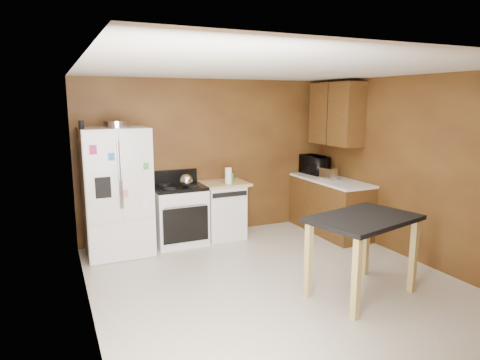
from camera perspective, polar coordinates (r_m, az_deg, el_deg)
floor at (r=5.30m, az=4.96°, el=-13.60°), size 4.50×4.50×0.00m
ceiling at (r=4.85m, az=5.45°, el=14.48°), size 4.50×4.50×0.00m
wall_back at (r=6.94m, az=-3.95°, el=2.97°), size 4.20×0.00×4.20m
wall_front at (r=3.22m, az=25.38°, el=-7.04°), size 4.20×0.00×4.20m
wall_left at (r=4.32m, az=-19.93°, el=-2.33°), size 0.00×4.50×4.50m
wall_right at (r=6.22m, az=22.33°, el=1.30°), size 0.00×4.50×4.50m
roasting_pan at (r=6.12m, az=-16.12°, el=7.17°), size 0.37×0.37×0.09m
pen_cup at (r=5.97m, az=-20.40°, el=6.92°), size 0.07×0.07×0.11m
kettle at (r=6.38m, az=-7.18°, el=-0.07°), size 0.19×0.19×0.19m
paper_towel at (r=6.64m, az=-1.56°, el=0.59°), size 0.14×0.14×0.25m
green_canister at (r=6.88m, az=-1.27°, el=0.40°), size 0.11×0.11×0.12m
toaster at (r=7.07m, az=11.70°, el=0.82°), size 0.20×0.28×0.19m
microwave at (r=7.57m, az=9.92°, el=1.92°), size 0.40×0.56×0.29m
refrigerator at (r=6.26m, az=-16.08°, el=-1.51°), size 0.90×0.80×1.80m
gas_range at (r=6.60m, az=-8.11°, el=-4.50°), size 0.76×0.68×1.10m
dishwasher at (r=6.85m, az=-2.36°, el=-3.92°), size 0.78×0.63×0.89m
right_cabinets at (r=7.19m, az=12.15°, el=0.26°), size 0.63×1.58×2.45m
island at (r=4.95m, az=16.11°, el=-6.30°), size 1.35×1.06×0.91m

